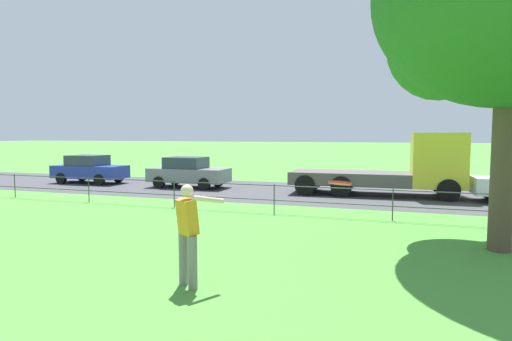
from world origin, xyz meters
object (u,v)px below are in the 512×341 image
Objects in this scene: frisbee at (340,183)px; car_blue_far_right at (89,169)px; car_grey_right at (188,172)px; flatbed_truck_far_left at (401,168)px; person_thrower at (188,232)px.

car_blue_far_right is at bearing 137.36° from frisbee.
car_grey_right is (-9.54, 14.37, -1.34)m from frisbee.
flatbed_truck_far_left reaches higher than car_blue_far_right.
flatbed_truck_far_left is (16.25, 0.28, 0.44)m from car_blue_far_right.
car_grey_right is at bearing 123.58° from frisbee.
car_blue_far_right is 6.09m from car_grey_right.
flatbed_truck_far_left reaches higher than car_grey_right.
flatbed_truck_far_left is at bearing 87.55° from frisbee.
flatbed_truck_far_left is (0.63, 14.67, -0.90)m from frisbee.
flatbed_truck_far_left reaches higher than frisbee.
car_blue_far_right is (-12.79, 12.73, -0.20)m from person_thrower.
frisbee reaches higher than person_thrower.
car_blue_far_right is (-15.63, 14.39, -1.34)m from frisbee.
frisbee is 14.71m from flatbed_truck_far_left.
person_thrower is 14.37m from car_grey_right.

